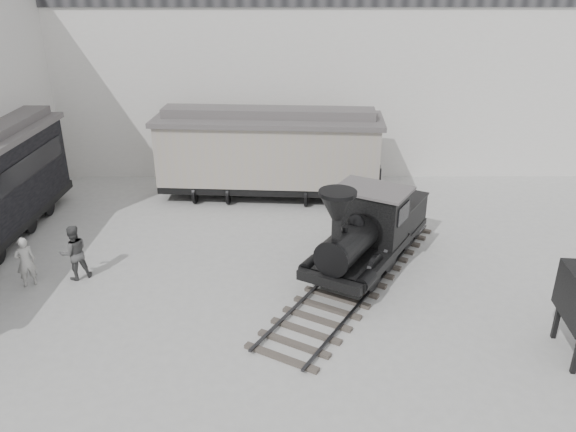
{
  "coord_description": "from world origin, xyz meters",
  "views": [
    {
      "loc": [
        0.03,
        -12.83,
        9.46
      ],
      "look_at": [
        0.1,
        4.25,
        2.0
      ],
      "focal_mm": 35.0,
      "sensor_mm": 36.0,
      "label": 1
    }
  ],
  "objects_px": {
    "visitor_b": "(74,253)",
    "boxcar": "(269,151)",
    "locomotive": "(366,235)",
    "visitor_a": "(25,262)"
  },
  "relations": [
    {
      "from": "boxcar",
      "to": "locomotive",
      "type": "bearing_deg",
      "value": -59.59
    },
    {
      "from": "locomotive",
      "to": "visitor_a",
      "type": "height_order",
      "value": "locomotive"
    },
    {
      "from": "boxcar",
      "to": "visitor_a",
      "type": "distance_m",
      "value": 11.12
    },
    {
      "from": "visitor_b",
      "to": "boxcar",
      "type": "bearing_deg",
      "value": -161.12
    },
    {
      "from": "boxcar",
      "to": "visitor_a",
      "type": "xyz_separation_m",
      "value": [
        -7.67,
        -7.95,
        -1.27
      ]
    },
    {
      "from": "boxcar",
      "to": "visitor_b",
      "type": "xyz_separation_m",
      "value": [
        -6.24,
        -7.49,
        -1.18
      ]
    },
    {
      "from": "locomotive",
      "to": "visitor_a",
      "type": "relative_size",
      "value": 5.79
    },
    {
      "from": "locomotive",
      "to": "visitor_b",
      "type": "relative_size",
      "value": 5.24
    },
    {
      "from": "locomotive",
      "to": "boxcar",
      "type": "bearing_deg",
      "value": 146.65
    },
    {
      "from": "locomotive",
      "to": "boxcar",
      "type": "height_order",
      "value": "boxcar"
    }
  ]
}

